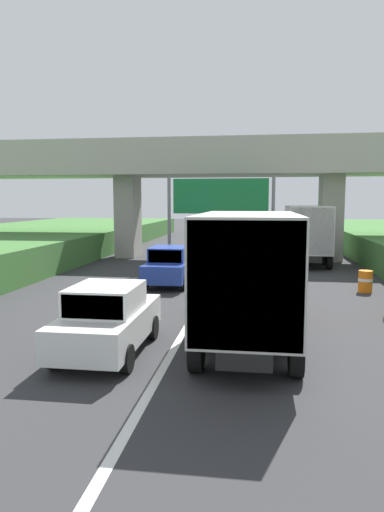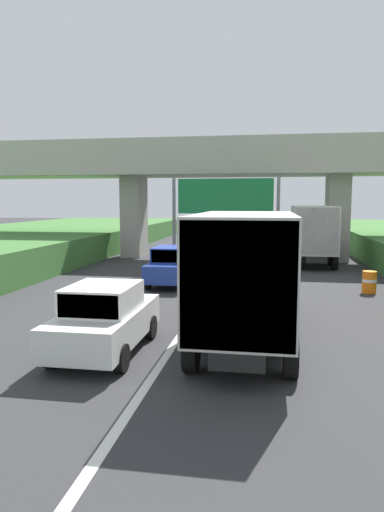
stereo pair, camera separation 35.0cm
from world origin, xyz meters
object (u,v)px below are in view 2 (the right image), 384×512
object	(u,v)px
truck_orange	(246,271)
car_blue	(173,266)
car_white	(105,319)
truck_green	(312,231)
overhead_highway_sign	(225,202)
construction_barrel_4	(369,282)

from	to	relation	value
truck_orange	car_blue	bearing A→B (deg)	114.28
car_white	car_blue	distance (m)	9.48
truck_green	truck_orange	bearing A→B (deg)	-100.56
truck_orange	overhead_highway_sign	bearing A→B (deg)	97.82
car_blue	construction_barrel_4	distance (m)	8.32
truck_orange	car_white	distance (m)	3.81
car_blue	construction_barrel_4	bearing A→B (deg)	-3.87
construction_barrel_4	car_white	bearing A→B (deg)	-131.98
overhead_highway_sign	car_white	size ratio (longest dim) A/B	1.43
overhead_highway_sign	truck_orange	xyz separation A→B (m)	(1.84, -13.40, -1.76)
overhead_highway_sign	car_white	bearing A→B (deg)	-96.01
construction_barrel_4	overhead_highway_sign	bearing A→B (deg)	137.92
car_white	truck_orange	bearing A→B (deg)	21.71
truck_orange	car_blue	distance (m)	8.98
truck_orange	car_blue	xyz separation A→B (m)	(-3.67, 8.12, -1.08)
truck_green	truck_orange	distance (m)	16.58
car_white	construction_barrel_4	size ratio (longest dim) A/B	4.56
truck_green	car_blue	size ratio (longest dim) A/B	1.78
truck_green	car_white	bearing A→B (deg)	-110.03
truck_orange	car_white	world-z (taller)	truck_orange
construction_barrel_4	car_blue	bearing A→B (deg)	176.13
car_white	car_blue	world-z (taller)	same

